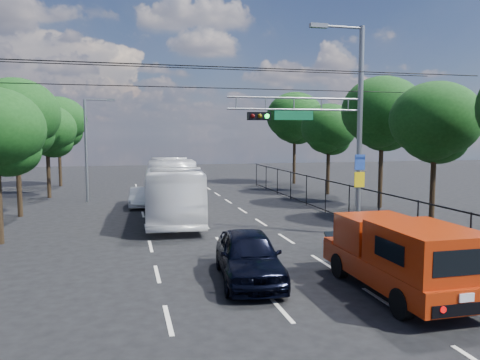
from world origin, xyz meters
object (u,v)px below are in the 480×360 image
object	(u,v)px
red_pickup	(400,255)
white_van	(141,197)
navy_hatchback	(249,256)
white_bus	(172,189)
signal_mast	(335,122)

from	to	relation	value
red_pickup	white_van	xyz separation A→B (m)	(-6.75, 18.78, -0.57)
red_pickup	navy_hatchback	world-z (taller)	red_pickup
white_bus	navy_hatchback	bearing A→B (deg)	-80.62
white_bus	white_van	size ratio (longest dim) A/B	3.12
white_bus	white_van	world-z (taller)	white_bus
red_pickup	navy_hatchback	distance (m)	4.59
signal_mast	red_pickup	bearing A→B (deg)	-101.25
white_van	white_bus	bearing A→B (deg)	-65.29
red_pickup	white_bus	distance (m)	15.33
signal_mast	white_van	world-z (taller)	signal_mast
white_bus	white_van	distance (m)	4.74
signal_mast	white_van	bearing A→B (deg)	126.78
signal_mast	red_pickup	world-z (taller)	signal_mast
navy_hatchback	white_bus	distance (m)	12.20
white_van	signal_mast	bearing A→B (deg)	-48.46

